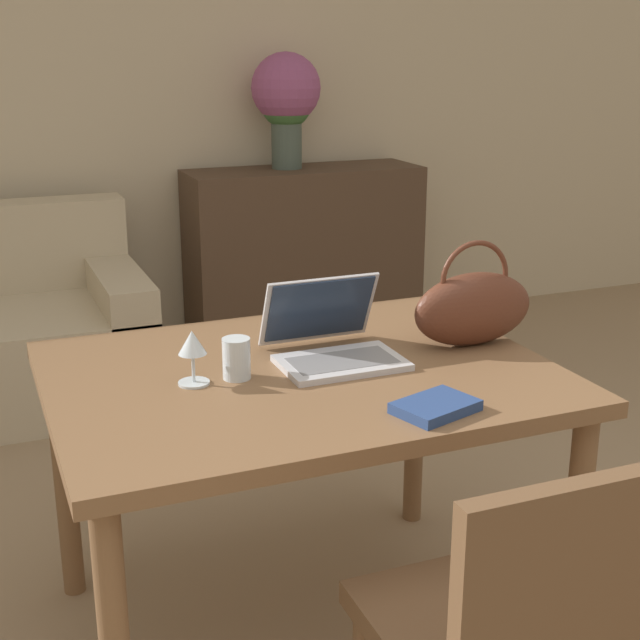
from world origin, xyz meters
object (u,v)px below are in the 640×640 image
object	(u,v)px
wine_glass	(192,347)
handbag	(473,307)
drinking_glass	(236,358)
flower_vase	(286,97)
chair	(516,631)
laptop	(331,337)

from	to	relation	value
wine_glass	handbag	bearing A→B (deg)	0.32
drinking_glass	flower_vase	bearing A→B (deg)	67.16
chair	drinking_glass	bearing A→B (deg)	109.54
laptop	drinking_glass	size ratio (longest dim) A/B	3.04
laptop	drinking_glass	xyz separation A→B (m)	(-0.26, -0.05, -0.00)
chair	wine_glass	world-z (taller)	wine_glass
chair	handbag	xyz separation A→B (m)	(0.37, 0.79, 0.35)
drinking_glass	handbag	distance (m)	0.65
chair	handbag	bearing A→B (deg)	64.96
chair	flower_vase	size ratio (longest dim) A/B	1.52
drinking_glass	flower_vase	xyz separation A→B (m)	(0.97, 2.31, 0.46)
laptop	flower_vase	distance (m)	2.41
flower_vase	chair	bearing A→B (deg)	-102.74
flower_vase	drinking_glass	bearing A→B (deg)	-112.84
handbag	flower_vase	size ratio (longest dim) A/B	0.60
laptop	flower_vase	bearing A→B (deg)	72.56
handbag	flower_vase	distance (m)	2.36
chair	wine_glass	distance (m)	0.93
wine_glass	flower_vase	xyz separation A→B (m)	(1.08, 2.31, 0.42)
wine_glass	handbag	world-z (taller)	handbag
laptop	drinking_glass	distance (m)	0.27
drinking_glass	wine_glass	size ratio (longest dim) A/B	0.76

